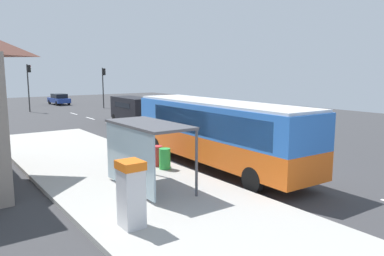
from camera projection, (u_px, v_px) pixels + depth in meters
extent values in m
cube|color=#38383A|center=(135.00, 132.00, 28.42)|extent=(56.00, 92.00, 0.04)
cube|color=#ADAAA3|center=(129.00, 183.00, 15.09)|extent=(6.20, 30.00, 0.18)
cube|color=silver|center=(294.00, 175.00, 16.54)|extent=(0.16, 2.20, 0.01)
cube|color=silver|center=(222.00, 155.00, 20.55)|extent=(0.16, 2.20, 0.01)
cube|color=silver|center=(173.00, 141.00, 24.56)|extent=(0.16, 2.20, 0.01)
cube|color=silver|center=(138.00, 131.00, 28.56)|extent=(0.16, 2.20, 0.01)
cube|color=silver|center=(111.00, 124.00, 32.57)|extent=(0.16, 2.20, 0.01)
cube|color=silver|center=(90.00, 118.00, 36.58)|extent=(0.16, 2.20, 0.01)
cube|color=silver|center=(74.00, 114.00, 40.58)|extent=(0.16, 2.20, 0.01)
cube|color=orange|center=(217.00, 146.00, 17.73)|extent=(2.84, 11.07, 1.15)
cube|color=blue|center=(217.00, 119.00, 17.53)|extent=(2.84, 11.07, 1.45)
cube|color=silver|center=(217.00, 103.00, 17.41)|extent=(2.71, 10.85, 0.12)
cube|color=black|center=(161.00, 110.00, 22.00)|extent=(2.30, 0.19, 1.22)
cube|color=black|center=(202.00, 124.00, 16.46)|extent=(0.34, 8.58, 1.10)
cylinder|color=black|center=(157.00, 147.00, 20.38)|extent=(0.31, 1.01, 1.00)
cylinder|color=black|center=(191.00, 142.00, 21.63)|extent=(0.31, 1.01, 1.00)
cylinder|color=black|center=(253.00, 180.00, 14.16)|extent=(0.31, 1.01, 1.00)
cylinder|color=black|center=(293.00, 171.00, 15.41)|extent=(0.31, 1.01, 1.00)
cube|color=black|center=(133.00, 108.00, 33.22)|extent=(2.09, 5.24, 1.96)
cube|color=black|center=(132.00, 105.00, 33.17)|extent=(2.10, 3.16, 0.44)
cylinder|color=black|center=(152.00, 121.00, 32.25)|extent=(0.23, 0.68, 0.68)
cylinder|color=black|center=(133.00, 122.00, 31.24)|extent=(0.23, 0.68, 0.68)
cylinder|color=black|center=(132.00, 116.00, 35.50)|extent=(0.23, 0.68, 0.68)
cylinder|color=black|center=(115.00, 118.00, 34.48)|extent=(0.23, 0.68, 0.68)
cube|color=navy|center=(59.00, 100.00, 51.60)|extent=(2.03, 4.49, 0.60)
cube|color=black|center=(59.00, 96.00, 51.36)|extent=(1.70, 2.45, 0.60)
cylinder|color=black|center=(50.00, 102.00, 52.30)|extent=(0.23, 0.65, 0.64)
cylinder|color=black|center=(61.00, 101.00, 53.31)|extent=(0.23, 0.65, 0.64)
cylinder|color=black|center=(57.00, 103.00, 49.99)|extent=(0.23, 0.65, 0.64)
cylinder|color=black|center=(69.00, 103.00, 51.00)|extent=(0.23, 0.65, 0.64)
cube|color=silver|center=(131.00, 198.00, 10.54)|extent=(0.60, 0.70, 1.70)
cube|color=orange|center=(130.00, 165.00, 10.39)|extent=(0.66, 0.76, 0.24)
cube|color=black|center=(141.00, 187.00, 10.68)|extent=(0.03, 0.36, 0.44)
cylinder|color=green|center=(165.00, 159.00, 16.90)|extent=(0.52, 0.52, 0.95)
cylinder|color=red|center=(157.00, 156.00, 17.46)|extent=(0.52, 0.52, 0.95)
cylinder|color=orange|center=(150.00, 153.00, 18.02)|extent=(0.52, 0.52, 0.95)
cylinder|color=blue|center=(143.00, 151.00, 18.59)|extent=(0.52, 0.52, 0.95)
cylinder|color=#2D2D2D|center=(103.00, 88.00, 46.41)|extent=(0.14, 0.14, 5.04)
cube|color=black|center=(104.00, 72.00, 46.23)|extent=(0.24, 0.28, 0.84)
sphere|color=red|center=(105.00, 70.00, 46.25)|extent=(0.16, 0.16, 0.16)
sphere|color=#3C2C03|center=(105.00, 72.00, 46.30)|extent=(0.16, 0.16, 0.16)
sphere|color=black|center=(105.00, 74.00, 46.34)|extent=(0.16, 0.16, 0.16)
cylinder|color=#2D2D2D|center=(28.00, 88.00, 42.04)|extent=(0.14, 0.14, 5.39)
cube|color=black|center=(29.00, 69.00, 41.84)|extent=(0.24, 0.28, 0.84)
sphere|color=red|center=(30.00, 66.00, 41.87)|extent=(0.16, 0.16, 0.16)
sphere|color=#3C2C03|center=(30.00, 69.00, 41.91)|extent=(0.16, 0.16, 0.16)
sphere|color=black|center=(30.00, 71.00, 41.95)|extent=(0.16, 0.16, 0.16)
cube|color=#4C4C51|center=(148.00, 124.00, 13.94)|extent=(1.80, 4.00, 0.10)
cube|color=#8CA5B2|center=(129.00, 158.00, 13.63)|extent=(0.06, 3.80, 2.30)
cylinder|color=#4C4C51|center=(196.00, 163.00, 13.09)|extent=(0.10, 0.10, 2.44)
cylinder|color=#4C4C51|center=(145.00, 146.00, 16.14)|extent=(0.10, 0.10, 2.44)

